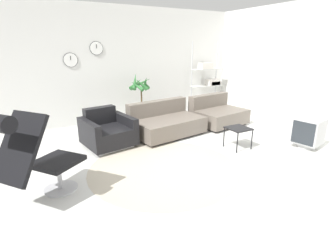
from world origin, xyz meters
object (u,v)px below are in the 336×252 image
object	(u,v)px
side_table	(238,130)
armchair_red	(107,133)
lounge_chair	(30,150)
potted_plant	(141,102)
shelf_unit	(209,77)
couch_low	(166,123)
couch_second	(217,114)
crt_television	(308,132)

from	to	relation	value
side_table	armchair_red	bearing A→B (deg)	148.27
lounge_chair	side_table	world-z (taller)	lounge_chair
potted_plant	shelf_unit	world-z (taller)	shelf_unit
side_table	shelf_unit	size ratio (longest dim) A/B	0.20
lounge_chair	couch_low	xyz separation A→B (m)	(2.63, 1.56, -0.46)
couch_low	shelf_unit	size ratio (longest dim) A/B	0.82
lounge_chair	shelf_unit	bearing A→B (deg)	83.56
couch_second	side_table	distance (m)	1.57
crt_television	armchair_red	bearing A→B (deg)	49.29
lounge_chair	armchair_red	bearing A→B (deg)	100.98
lounge_chair	shelf_unit	xyz separation A→B (m)	(4.80, 2.91, 0.29)
armchair_red	side_table	xyz separation A→B (m)	(2.12, -1.31, 0.09)
couch_second	couch_low	bearing A→B (deg)	-5.76
armchair_red	potted_plant	distance (m)	1.57
lounge_chair	potted_plant	world-z (taller)	potted_plant
armchair_red	side_table	size ratio (longest dim) A/B	2.46
potted_plant	shelf_unit	size ratio (longest dim) A/B	0.64
lounge_chair	shelf_unit	distance (m)	5.62
crt_television	potted_plant	xyz separation A→B (m)	(-2.15, 2.94, 0.26)
armchair_red	couch_second	world-z (taller)	armchair_red
couch_second	shelf_unit	size ratio (longest dim) A/B	0.67
shelf_unit	crt_television	bearing A→B (deg)	-92.92
couch_low	crt_television	distance (m)	2.80
couch_low	potted_plant	size ratio (longest dim) A/B	1.28
couch_low	shelf_unit	distance (m)	2.66
lounge_chair	armchair_red	distance (m)	2.06
lounge_chair	potted_plant	size ratio (longest dim) A/B	0.97
lounge_chair	couch_low	size ratio (longest dim) A/B	0.76
lounge_chair	couch_second	xyz separation A→B (m)	(4.11, 1.62, -0.46)
couch_low	couch_second	world-z (taller)	same
couch_low	lounge_chair	bearing A→B (deg)	22.24
couch_low	crt_television	world-z (taller)	couch_low
potted_plant	couch_low	bearing A→B (deg)	-80.85
potted_plant	lounge_chair	bearing A→B (deg)	-134.42
side_table	couch_second	bearing A→B (deg)	64.99
side_table	crt_television	size ratio (longest dim) A/B	0.70
lounge_chair	armchair_red	size ratio (longest dim) A/B	1.25
couch_low	armchair_red	bearing A→B (deg)	-6.32
couch_low	potted_plant	bearing A→B (deg)	-89.16
couch_low	crt_television	xyz separation A→B (m)	(1.99, -1.97, 0.06)
couch_second	shelf_unit	bearing A→B (deg)	-126.38
couch_second	side_table	size ratio (longest dim) A/B	3.29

